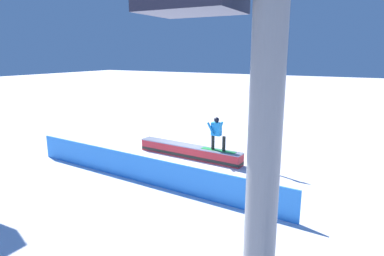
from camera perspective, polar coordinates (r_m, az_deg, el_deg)
ground_plane at (r=14.88m, az=-0.51°, el=-5.04°), size 120.00×120.00×0.00m
grind_box at (r=14.81m, az=-0.51°, el=-4.12°), size 5.11×0.94×0.55m
snowboarder at (r=13.84m, az=4.30°, el=-0.81°), size 1.56×0.42×1.41m
ski_lift at (r=6.79m, az=-4.11°, el=19.98°), size 29.96×2.20×8.02m
safety_fence at (r=12.06m, az=-8.49°, el=-7.03°), size 11.12×0.84×0.98m
trail_marker at (r=13.15m, az=12.96°, el=-3.14°), size 0.40×0.10×1.90m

